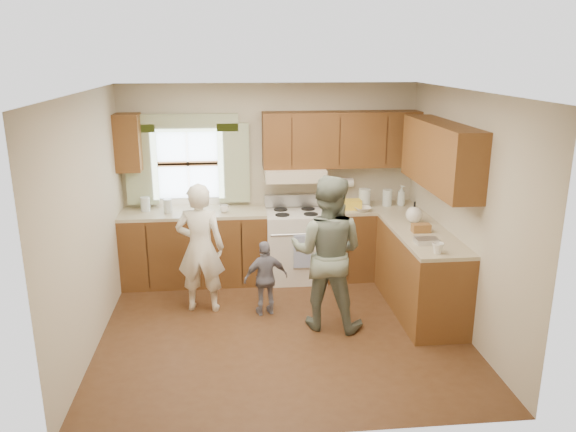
{
  "coord_description": "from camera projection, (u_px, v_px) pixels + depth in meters",
  "views": [
    {
      "loc": [
        -0.49,
        -5.43,
        2.85
      ],
      "look_at": [
        0.1,
        0.4,
        1.15
      ],
      "focal_mm": 35.0,
      "sensor_mm": 36.0,
      "label": 1
    }
  ],
  "objects": [
    {
      "name": "room",
      "position": [
        282.0,
        218.0,
        5.68
      ],
      "size": [
        3.8,
        3.8,
        3.8
      ],
      "color": "#472A16",
      "rests_on": "ground"
    },
    {
      "name": "child",
      "position": [
        266.0,
        278.0,
        6.28
      ],
      "size": [
        0.54,
        0.31,
        0.86
      ],
      "primitive_type": "imported",
      "rotation": [
        0.0,
        0.0,
        3.35
      ],
      "color": "gray",
      "rests_on": "ground"
    },
    {
      "name": "woman_right",
      "position": [
        327.0,
        253.0,
        5.9
      ],
      "size": [
        0.98,
        0.88,
        1.66
      ],
      "primitive_type": "imported",
      "rotation": [
        0.0,
        0.0,
        2.77
      ],
      "color": "#274330",
      "rests_on": "ground"
    },
    {
      "name": "stove",
      "position": [
        295.0,
        244.0,
        7.29
      ],
      "size": [
        0.76,
        0.67,
        1.07
      ],
      "color": "silver",
      "rests_on": "ground"
    },
    {
      "name": "kitchen_fixtures",
      "position": [
        324.0,
        224.0,
        6.88
      ],
      "size": [
        3.8,
        2.25,
        2.15
      ],
      "color": "#3E200D",
      "rests_on": "ground"
    },
    {
      "name": "woman_left",
      "position": [
        200.0,
        248.0,
        6.31
      ],
      "size": [
        0.59,
        0.42,
        1.49
      ],
      "primitive_type": "imported",
      "rotation": [
        0.0,
        0.0,
        3.01
      ],
      "color": "white",
      "rests_on": "ground"
    }
  ]
}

